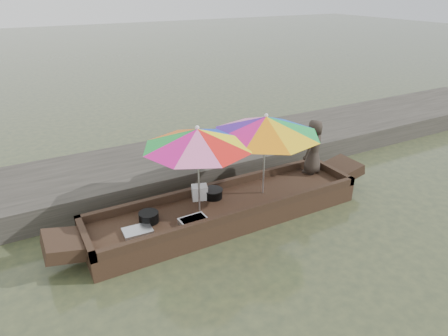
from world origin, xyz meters
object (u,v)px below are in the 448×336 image
cooking_pot (149,217)px  umbrella_stern (264,155)px  tray_crayfish (194,221)px  umbrella_bow (198,170)px  supply_bag (200,192)px  vendor (314,147)px  boat_hull (227,211)px  charcoal_grill (213,194)px  tray_scallop (138,231)px

cooking_pot → umbrella_stern: 2.32m
tray_crayfish → umbrella_bow: size_ratio=0.25×
supply_bag → vendor: size_ratio=0.24×
supply_bag → umbrella_bow: umbrella_bow is taller
supply_bag → umbrella_stern: bearing=-18.0°
tray_crayfish → umbrella_bow: bearing=51.5°
vendor → umbrella_bow: (-2.72, -0.27, 0.20)m
cooking_pot → tray_crayfish: size_ratio=0.72×
tray_crayfish → umbrella_stern: bearing=12.2°
umbrella_stern → umbrella_bow: bearing=180.0°
boat_hull → charcoal_grill: bearing=113.8°
boat_hull → supply_bag: size_ratio=18.07×
cooking_pot → vendor: (3.62, 0.19, 0.49)m
boat_hull → umbrella_stern: bearing=0.0°
tray_crayfish → supply_bag: size_ratio=1.62×
supply_bag → cooking_pot: bearing=-164.6°
boat_hull → supply_bag: (-0.36, 0.37, 0.30)m
tray_scallop → tray_crayfish: bearing=-12.3°
cooking_pot → tray_scallop: bearing=-140.0°
cooking_pot → supply_bag: 1.12m
umbrella_bow → supply_bag: bearing=63.8°
cooking_pot → vendor: bearing=3.1°
boat_hull → cooking_pot: (-1.44, 0.07, 0.26)m
supply_bag → umbrella_bow: 0.77m
boat_hull → umbrella_bow: size_ratio=2.77×
umbrella_bow → tray_crayfish: bearing=-128.5°
tray_scallop → charcoal_grill: size_ratio=1.36×
umbrella_bow → boat_hull: bearing=0.0°
charcoal_grill → umbrella_bow: bearing=-145.6°
boat_hull → supply_bag: bearing=134.1°
cooking_pot → tray_scallop: (-0.27, -0.22, -0.06)m
boat_hull → umbrella_stern: umbrella_stern is taller
charcoal_grill → umbrella_bow: umbrella_bow is taller
boat_hull → umbrella_stern: 1.23m
tray_scallop → vendor: bearing=6.1°
umbrella_bow → umbrella_stern: bearing=0.0°
boat_hull → vendor: (2.18, 0.27, 0.75)m
umbrella_stern → tray_scallop: bearing=-176.5°
supply_bag → charcoal_grill: bearing=-20.3°
boat_hull → tray_scallop: size_ratio=11.15×
cooking_pot → umbrella_bow: bearing=-4.7°
boat_hull → umbrella_stern: size_ratio=2.57×
tray_scallop → umbrella_bow: (1.16, 0.15, 0.74)m
boat_hull → tray_scallop: tray_scallop is taller
tray_scallop → supply_bag: size_ratio=1.62×
umbrella_stern → supply_bag: bearing=162.0°
cooking_pot → tray_scallop: 0.35m
cooking_pot → supply_bag: (1.08, 0.30, 0.04)m
cooking_pot → charcoal_grill: cooking_pot is taller
boat_hull → umbrella_bow: umbrella_bow is taller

